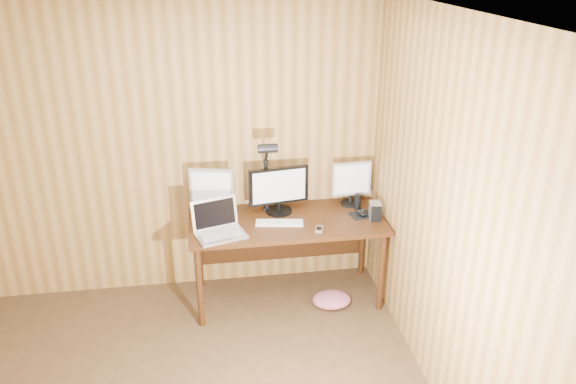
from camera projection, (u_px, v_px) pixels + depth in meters
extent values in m
plane|color=silver|center=(122.00, 28.00, 2.30)|extent=(4.00, 4.00, 0.00)
plane|color=#AD7D3E|center=(169.00, 153.00, 4.62)|extent=(4.00, 0.00, 4.00)
plane|color=#AD7D3E|center=(481.00, 259.00, 3.05)|extent=(0.00, 4.00, 4.00)
cube|color=#3C1F0C|center=(287.00, 222.00, 4.62)|extent=(1.60, 0.70, 0.04)
cube|color=#3C1F0C|center=(282.00, 233.00, 5.02)|extent=(1.48, 0.02, 0.51)
cylinder|color=#3C1F0C|center=(200.00, 287.00, 4.40)|extent=(0.05, 0.05, 0.71)
cylinder|color=#3C1F0C|center=(199.00, 251.00, 4.93)|extent=(0.05, 0.05, 0.71)
cylinder|color=#3C1F0C|center=(381.00, 272.00, 4.61)|extent=(0.05, 0.05, 0.71)
cylinder|color=#3C1F0C|center=(362.00, 239.00, 5.13)|extent=(0.05, 0.05, 0.71)
cylinder|color=black|center=(279.00, 211.00, 4.74)|extent=(0.22, 0.22, 0.02)
cylinder|color=black|center=(279.00, 206.00, 4.72)|extent=(0.03, 0.03, 0.06)
cube|color=black|center=(279.00, 185.00, 4.65)|extent=(0.51, 0.11, 0.32)
cube|color=silver|center=(279.00, 186.00, 4.63)|extent=(0.44, 0.07, 0.27)
cylinder|color=black|center=(213.00, 214.00, 4.68)|extent=(0.17, 0.17, 0.02)
cylinder|color=black|center=(213.00, 209.00, 4.66)|extent=(0.03, 0.03, 0.08)
cube|color=silver|center=(212.00, 187.00, 4.58)|extent=(0.36, 0.13, 0.32)
cube|color=silver|center=(211.00, 188.00, 4.56)|extent=(0.31, 0.09, 0.27)
cylinder|color=black|center=(350.00, 203.00, 4.88)|extent=(0.16, 0.16, 0.02)
cylinder|color=black|center=(350.00, 198.00, 4.86)|extent=(0.03, 0.03, 0.07)
cube|color=silver|center=(351.00, 179.00, 4.79)|extent=(0.34, 0.05, 0.30)
cube|color=silver|center=(352.00, 180.00, 4.77)|extent=(0.30, 0.02, 0.25)
cube|color=silver|center=(221.00, 235.00, 4.34)|extent=(0.43, 0.35, 0.02)
cube|color=silver|center=(214.00, 213.00, 4.39)|extent=(0.37, 0.16, 0.24)
cube|color=black|center=(214.00, 213.00, 4.39)|extent=(0.32, 0.13, 0.20)
cube|color=#B2B2B7|center=(221.00, 234.00, 4.34)|extent=(0.35, 0.24, 0.00)
cube|color=white|center=(279.00, 223.00, 4.54)|extent=(0.40, 0.17, 0.02)
cube|color=white|center=(279.00, 222.00, 4.53)|extent=(0.37, 0.15, 0.00)
cube|color=black|center=(362.00, 215.00, 4.69)|extent=(0.22, 0.20, 0.00)
ellipsoid|color=black|center=(362.00, 212.00, 4.68)|extent=(0.10, 0.14, 0.04)
cube|color=silver|center=(375.00, 211.00, 4.60)|extent=(0.10, 0.14, 0.14)
cube|color=black|center=(376.00, 214.00, 4.54)|extent=(0.08, 0.02, 0.14)
cube|color=silver|center=(319.00, 229.00, 4.44)|extent=(0.09, 0.12, 0.01)
cube|color=black|center=(319.00, 228.00, 4.44)|extent=(0.06, 0.08, 0.00)
cylinder|color=black|center=(358.00, 202.00, 4.77)|extent=(0.05, 0.05, 0.13)
cube|color=black|center=(267.00, 211.00, 4.78)|extent=(0.05, 0.06, 0.06)
cylinder|color=black|center=(266.00, 186.00, 4.69)|extent=(0.03, 0.03, 0.44)
sphere|color=black|center=(266.00, 162.00, 4.60)|extent=(0.05, 0.05, 0.05)
cylinder|color=black|center=(267.00, 155.00, 4.51)|extent=(0.02, 0.15, 0.18)
cylinder|color=black|center=(268.00, 148.00, 4.40)|extent=(0.16, 0.07, 0.07)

